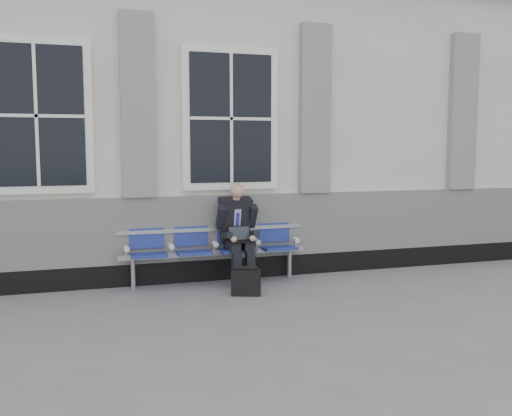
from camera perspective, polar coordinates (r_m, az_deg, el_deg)
name	(u,v)px	position (r m, az deg, el deg)	size (l,w,h in m)	color
ground	(234,309)	(6.71, -2.24, -10.04)	(70.00, 70.00, 0.00)	slate
station_building	(179,126)	(9.84, -7.67, 8.17)	(14.40, 4.40, 4.49)	silver
bench	(214,243)	(7.85, -4.23, -3.51)	(2.60, 0.47, 0.91)	#9EA0A3
businessman	(238,229)	(7.77, -1.85, -2.14)	(0.54, 0.73, 1.37)	black
briefcase	(246,282)	(7.24, -1.00, -7.40)	(0.40, 0.27, 0.37)	black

